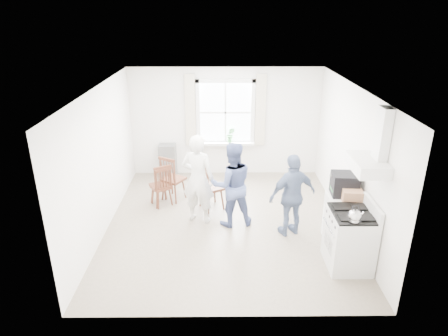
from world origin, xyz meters
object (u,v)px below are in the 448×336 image
gas_stove (350,239)px  person_right (292,196)px  stereo_stack (345,184)px  windsor_chair_a (162,181)px  windsor_chair_c (163,183)px  person_left (198,179)px  person_mid (232,185)px  windsor_chair_b (170,174)px  low_cabinet (341,219)px

gas_stove → person_right: bearing=127.9°
stereo_stack → windsor_chair_a: stereo_stack is taller
windsor_chair_c → windsor_chair_a: bearing=135.0°
person_right → gas_stove: bearing=107.1°
person_left → person_mid: person_left is taller
person_mid → stereo_stack: bearing=151.7°
gas_stove → person_left: bearing=149.1°
windsor_chair_b → low_cabinet: bearing=-27.0°
windsor_chair_b → person_mid: bearing=-37.4°
windsor_chair_a → person_right: (2.47, -1.11, 0.20)m
stereo_stack → gas_stove: bearing=-95.0°
low_cabinet → windsor_chair_c: 3.55m
stereo_stack → person_left: person_left is taller
windsor_chair_b → windsor_chair_c: windsor_chair_b is taller
person_left → person_mid: 0.64m
person_right → windsor_chair_a: bearing=-45.0°
gas_stove → windsor_chair_b: gas_stove is taller
low_cabinet → windsor_chair_b: 3.56m
gas_stove → person_right: person_right is taller
low_cabinet → stereo_stack: size_ratio=1.98×
person_left → person_mid: (0.63, -0.13, -0.06)m
windsor_chair_a → stereo_stack: bearing=-22.2°
gas_stove → person_mid: bearing=143.6°
windsor_chair_a → person_left: bearing=-38.3°
windsor_chair_a → person_left: size_ratio=0.53×
windsor_chair_c → person_mid: person_mid is taller
windsor_chair_a → windsor_chair_b: (0.13, 0.23, 0.05)m
low_cabinet → person_mid: 2.03m
windsor_chair_b → gas_stove: bearing=-36.8°
gas_stove → stereo_stack: stereo_stack is taller
windsor_chair_c → person_mid: (1.39, -0.72, 0.28)m
windsor_chair_b → person_right: size_ratio=0.66×
gas_stove → person_left: size_ratio=0.64×
windsor_chair_a → person_left: (0.78, -0.61, 0.31)m
gas_stove → windsor_chair_c: 3.81m
stereo_stack → windsor_chair_a: 3.59m
windsor_chair_b → person_right: person_right is taller
low_cabinet → windsor_chair_c: size_ratio=1.03×
windsor_chair_b → person_left: size_ratio=0.58×
person_right → windsor_chair_b: bearing=-50.7°
gas_stove → windsor_chair_a: bearing=147.2°
stereo_stack → person_mid: 2.00m
stereo_stack → windsor_chair_b: size_ratio=0.45×
windsor_chair_a → gas_stove: bearing=-32.8°
low_cabinet → windsor_chair_a: size_ratio=0.98×
stereo_stack → windsor_chair_c: bearing=157.9°
stereo_stack → windsor_chair_a: (-3.29, 1.35, -0.53)m
stereo_stack → person_mid: (-1.88, 0.61, -0.28)m
person_mid → windsor_chair_a: bearing=-38.2°
stereo_stack → windsor_chair_c: 3.58m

